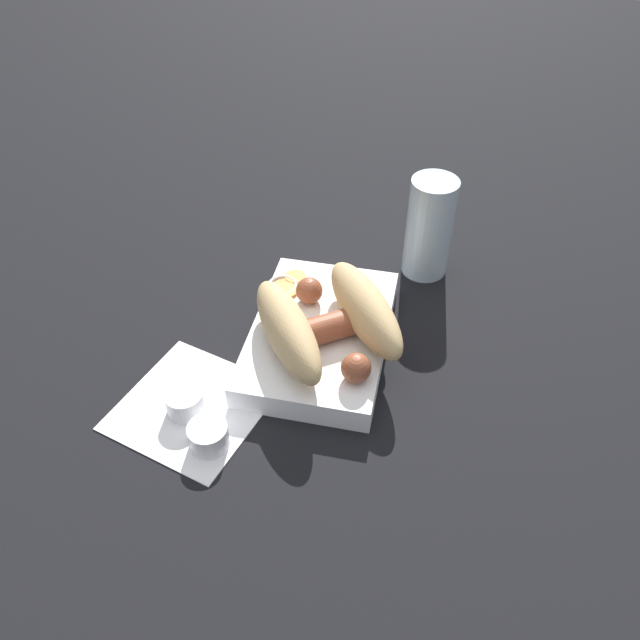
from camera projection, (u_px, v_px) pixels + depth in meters
ground_plane at (320, 345)px, 0.75m from camera, size 3.00×3.00×0.00m
food_tray at (320, 336)px, 0.74m from camera, size 0.24×0.16×0.03m
bread_roll at (327, 319)px, 0.70m from camera, size 0.21×0.21×0.06m
sausage at (331, 327)px, 0.71m from camera, size 0.15×0.13×0.03m
pickled_veggies at (288, 286)px, 0.78m from camera, size 0.07×0.06×0.00m
napkin at (192, 406)px, 0.68m from camera, size 0.18×0.18×0.00m
condiment_cup_near at (185, 403)px, 0.67m from camera, size 0.04×0.04×0.03m
condiment_cup_far at (209, 437)px, 0.64m from camera, size 0.04×0.04×0.03m
drink_glass at (429, 228)px, 0.81m from camera, size 0.06×0.06×0.14m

